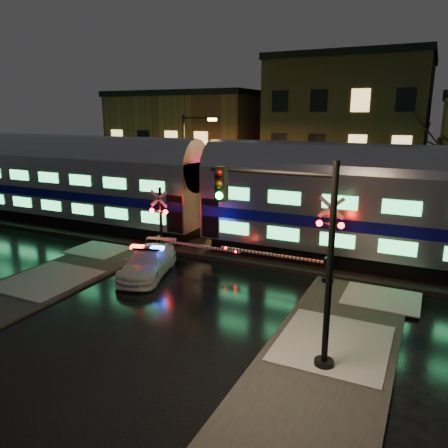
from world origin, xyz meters
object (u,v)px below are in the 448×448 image
at_px(police_car, 148,262).
at_px(traffic_light, 296,260).
at_px(streetlight, 188,163).
at_px(crossing_signal_right, 321,247).
at_px(crossing_signal_left, 166,230).

bearing_deg(police_car, traffic_light, -42.62).
bearing_deg(streetlight, crossing_signal_right, -31.89).
bearing_deg(crossing_signal_right, crossing_signal_left, -179.93).
height_order(traffic_light, streetlight, streetlight).
bearing_deg(streetlight, police_car, -71.03).
height_order(police_car, streetlight, streetlight).
xyz_separation_m(crossing_signal_left, traffic_light, (9.02, -6.78, 1.79)).
height_order(police_car, crossing_signal_right, crossing_signal_right).
distance_m(crossing_signal_left, streetlight, 7.67).
bearing_deg(streetlight, crossing_signal_left, -69.08).
distance_m(crossing_signal_right, streetlight, 12.92).
bearing_deg(crossing_signal_left, streetlight, 110.92).
distance_m(police_car, streetlight, 10.41).
xyz_separation_m(crossing_signal_right, crossing_signal_left, (-8.19, -0.01, -0.18)).
relative_size(police_car, traffic_light, 0.77).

